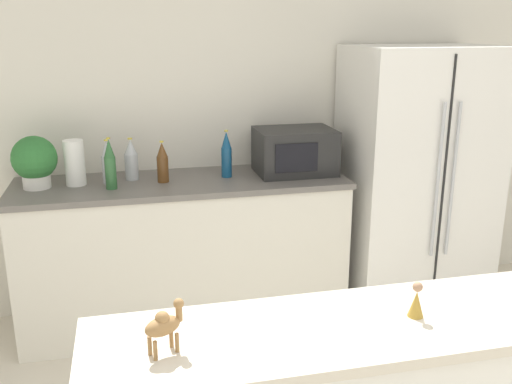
% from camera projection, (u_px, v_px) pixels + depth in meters
% --- Properties ---
extents(wall_back, '(8.00, 0.06, 2.55)m').
position_uv_depth(wall_back, '(254.00, 113.00, 3.77)').
color(wall_back, silver).
rests_on(wall_back, ground_plane).
extents(back_counter, '(2.00, 0.63, 0.94)m').
position_uv_depth(back_counter, '(185.00, 252.00, 3.58)').
color(back_counter, silver).
rests_on(back_counter, ground_plane).
extents(refrigerator, '(0.91, 0.70, 1.72)m').
position_uv_depth(refrigerator, '(415.00, 180.00, 3.75)').
color(refrigerator, silver).
rests_on(refrigerator, ground_plane).
extents(potted_plant, '(0.25, 0.25, 0.30)m').
position_uv_depth(potted_plant, '(35.00, 161.00, 3.24)').
color(potted_plant, silver).
rests_on(potted_plant, back_counter).
extents(paper_towel_roll, '(0.12, 0.12, 0.27)m').
position_uv_depth(paper_towel_roll, '(75.00, 163.00, 3.31)').
color(paper_towel_roll, white).
rests_on(paper_towel_roll, back_counter).
extents(microwave, '(0.48, 0.37, 0.28)m').
position_uv_depth(microwave, '(295.00, 151.00, 3.58)').
color(microwave, black).
rests_on(microwave, back_counter).
extents(back_bottle_0, '(0.06, 0.06, 0.30)m').
position_uv_depth(back_bottle_0, '(110.00, 165.00, 3.23)').
color(back_bottle_0, '#2D6033').
rests_on(back_bottle_0, back_counter).
extents(back_bottle_1, '(0.08, 0.08, 0.26)m').
position_uv_depth(back_bottle_1, '(131.00, 160.00, 3.43)').
color(back_bottle_1, '#B2B7BC').
rests_on(back_bottle_1, back_counter).
extents(back_bottle_2, '(0.06, 0.06, 0.29)m').
position_uv_depth(back_bottle_2, '(226.00, 155.00, 3.48)').
color(back_bottle_2, navy).
rests_on(back_bottle_2, back_counter).
extents(back_bottle_3, '(0.07, 0.07, 0.25)m').
position_uv_depth(back_bottle_3, '(163.00, 163.00, 3.37)').
color(back_bottle_3, brown).
rests_on(back_bottle_3, back_counter).
extents(back_bottle_4, '(0.07, 0.07, 0.26)m').
position_uv_depth(back_bottle_4, '(107.00, 163.00, 3.34)').
color(back_bottle_4, '#B2B7BC').
rests_on(back_bottle_4, back_counter).
extents(camel_figurine, '(0.12, 0.09, 0.15)m').
position_uv_depth(camel_figurine, '(164.00, 324.00, 1.60)').
color(camel_figurine, olive).
rests_on(camel_figurine, bar_counter).
extents(wise_man_figurine_blue, '(0.05, 0.05, 0.12)m').
position_uv_depth(wise_man_figurine_blue, '(416.00, 302.00, 1.81)').
color(wise_man_figurine_blue, '#B28933').
rests_on(wise_man_figurine_blue, bar_counter).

